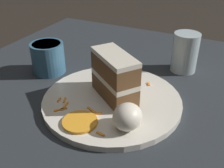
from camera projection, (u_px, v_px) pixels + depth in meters
ground_plane at (107, 107)px, 0.59m from camera, size 6.00×6.00×0.00m
dining_table at (107, 103)px, 0.59m from camera, size 0.95×0.86×0.02m
plate at (112, 100)px, 0.56m from camera, size 0.30×0.30×0.01m
cake_slice at (115, 75)px, 0.54m from camera, size 0.11×0.13×0.10m
cream_dollop at (127, 117)px, 0.47m from camera, size 0.06×0.05×0.05m
orange_garnish at (78, 121)px, 0.49m from camera, size 0.07×0.07×0.01m
carrot_shreds_scatter at (83, 107)px, 0.53m from camera, size 0.21×0.16×0.00m
drinking_glass at (185, 55)px, 0.68m from camera, size 0.07×0.07×0.10m
coffee_mug at (48, 57)px, 0.67m from camera, size 0.08×0.08×0.08m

